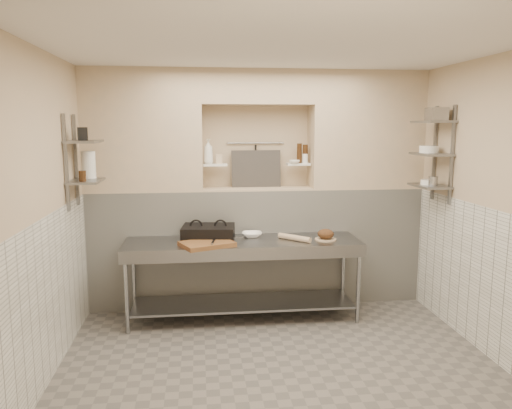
{
  "coord_description": "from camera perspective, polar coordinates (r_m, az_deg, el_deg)",
  "views": [
    {
      "loc": [
        -0.7,
        -4.17,
        2.16
      ],
      "look_at": [
        -0.11,
        0.9,
        1.35
      ],
      "focal_mm": 35.0,
      "sensor_mm": 36.0,
      "label": 1
    }
  ],
  "objects": [
    {
      "name": "backwall_lower",
      "position": [
        6.14,
        0.12,
        -4.75
      ],
      "size": [
        4.0,
        0.4,
        1.4
      ],
      "primitive_type": "cube",
      "color": "silver",
      "rests_on": "floor"
    },
    {
      "name": "wainscot_left",
      "position": [
        4.6,
        -22.9,
        -10.2
      ],
      "size": [
        0.02,
        3.9,
        1.4
      ],
      "primitive_type": "cube",
      "color": "silver",
      "rests_on": "floor"
    },
    {
      "name": "wall_shelf_right_lower",
      "position": [
        5.84,
        19.21,
        2.02
      ],
      "size": [
        0.3,
        0.5,
        0.02
      ],
      "primitive_type": "cube",
      "color": "slate",
      "rests_on": "wall_right"
    },
    {
      "name": "wall_front",
      "position": [
        2.4,
        10.8,
        -9.53
      ],
      "size": [
        4.0,
        0.1,
        2.8
      ],
      "primitive_type": "cube",
      "color": "tan",
      "rests_on": "ground"
    },
    {
      "name": "prep_table",
      "position": [
        5.58,
        -1.48,
        -6.76
      ],
      "size": [
        2.6,
        0.7,
        0.9
      ],
      "color": "gray",
      "rests_on": "floor"
    },
    {
      "name": "condiment_b",
      "position": [
        6.07,
        4.97,
        5.86
      ],
      "size": [
        0.06,
        0.06,
        0.24
      ],
      "primitive_type": "cylinder",
      "color": "black",
      "rests_on": "alcove_shelf_right"
    },
    {
      "name": "wall_back",
      "position": [
        6.26,
        -0.14,
        2.03
      ],
      "size": [
        4.0,
        0.1,
        2.8
      ],
      "primitive_type": "cube",
      "color": "tan",
      "rests_on": "ground"
    },
    {
      "name": "cutting_board",
      "position": [
        5.3,
        -5.62,
        -4.52
      ],
      "size": [
        0.63,
        0.55,
        0.05
      ],
      "primitive_type": "cube",
      "rotation": [
        0.0,
        0.0,
        0.41
      ],
      "color": "brown",
      "rests_on": "prep_table"
    },
    {
      "name": "wall_shelf_left_lower",
      "position": [
        5.37,
        -18.85,
        2.55
      ],
      "size": [
        0.3,
        0.5,
        0.02
      ],
      "primitive_type": "cube",
      "color": "slate",
      "rests_on": "wall_left"
    },
    {
      "name": "bowl_right",
      "position": [
        5.85,
        19.17,
        2.43
      ],
      "size": [
        0.18,
        0.18,
        0.05
      ],
      "primitive_type": "cylinder",
      "color": "white",
      "rests_on": "wall_shelf_right_lower"
    },
    {
      "name": "condiment_c",
      "position": [
        6.06,
        5.63,
        5.26
      ],
      "size": [
        0.06,
        0.06,
        0.11
      ],
      "primitive_type": "cylinder",
      "color": "white",
      "rests_on": "alcove_shelf_right"
    },
    {
      "name": "box_left_upper",
      "position": [
        5.3,
        -19.22,
        7.63
      ],
      "size": [
        0.12,
        0.12,
        0.13
      ],
      "primitive_type": "cube",
      "rotation": [
        0.0,
        0.0,
        0.28
      ],
      "color": "black",
      "rests_on": "wall_shelf_left_upper"
    },
    {
      "name": "panini_press",
      "position": [
        5.59,
        -5.46,
        -3.23
      ],
      "size": [
        0.61,
        0.48,
        0.16
      ],
      "rotation": [
        0.0,
        0.0,
        -0.11
      ],
      "color": "black",
      "rests_on": "prep_table"
    },
    {
      "name": "condiment_a",
      "position": [
        6.07,
        5.65,
        5.79
      ],
      "size": [
        0.06,
        0.06,
        0.22
      ],
      "primitive_type": "cylinder",
      "color": "black",
      "rests_on": "alcove_shelf_right"
    },
    {
      "name": "shelf_rail_right_b",
      "position": [
        5.7,
        21.5,
        5.27
      ],
      "size": [
        0.03,
        0.03,
        1.05
      ],
      "primitive_type": "cube",
      "color": "slate",
      "rests_on": "wall_right"
    },
    {
      "name": "shelf_rail_left_a",
      "position": [
        5.58,
        -19.88,
        4.78
      ],
      "size": [
        0.03,
        0.03,
        0.95
      ],
      "primitive_type": "cube",
      "color": "slate",
      "rests_on": "wall_left"
    },
    {
      "name": "jar_left",
      "position": [
        5.23,
        -19.22,
        3.09
      ],
      "size": [
        0.07,
        0.07,
        0.11
      ],
      "primitive_type": "cylinder",
      "color": "black",
      "rests_on": "wall_shelf_left_lower"
    },
    {
      "name": "bottle_soap",
      "position": [
        5.9,
        -5.49,
        6.03
      ],
      "size": [
        0.15,
        0.15,
        0.29
      ],
      "primitive_type": "imported",
      "rotation": [
        0.0,
        0.0,
        0.42
      ],
      "color": "white",
      "rests_on": "alcove_shelf_left"
    },
    {
      "name": "alcove_shelf_right",
      "position": [
        6.06,
        4.84,
        4.62
      ],
      "size": [
        0.28,
        0.16,
        0.02
      ],
      "primitive_type": "cube",
      "color": "white",
      "rests_on": "backwall_lower"
    },
    {
      "name": "wall_shelf_right_upper",
      "position": [
        5.8,
        19.57,
        8.9
      ],
      "size": [
        0.3,
        0.5,
        0.03
      ],
      "primitive_type": "cube",
      "color": "slate",
      "rests_on": "wall_right"
    },
    {
      "name": "bowl_alcove",
      "position": [
        5.99,
        4.4,
        4.9
      ],
      "size": [
        0.16,
        0.16,
        0.04
      ],
      "primitive_type": "imported",
      "rotation": [
        0.0,
        0.0,
        -0.25
      ],
      "color": "white",
      "rests_on": "alcove_shelf_right"
    },
    {
      "name": "shelf_rail_right_a",
      "position": [
        6.05,
        19.72,
        5.55
      ],
      "size": [
        0.03,
        0.03,
        1.05
      ],
      "primitive_type": "cube",
      "color": "slate",
      "rests_on": "wall_right"
    },
    {
      "name": "alcove_shelf_left",
      "position": [
        5.94,
        -4.68,
        4.54
      ],
      "size": [
        0.28,
        0.16,
        0.02
      ],
      "primitive_type": "cube",
      "color": "white",
      "rests_on": "backwall_lower"
    },
    {
      "name": "tongs",
      "position": [
        5.28,
        -4.89,
        -4.18
      ],
      "size": [
        0.06,
        0.27,
        0.03
      ],
      "primitive_type": "cylinder",
      "rotation": [
        1.57,
        0.0,
        -0.15
      ],
      "color": "gray",
      "rests_on": "cutting_board"
    },
    {
      "name": "bowl_right_mid",
      "position": [
        5.86,
        19.16,
        5.99
      ],
      "size": [
        0.21,
        0.21,
        0.08
      ],
      "primitive_type": "cylinder",
      "color": "white",
      "rests_on": "wall_shelf_right_mid"
    },
    {
      "name": "canister_right",
      "position": [
        5.77,
        19.57,
        2.55
      ],
      "size": [
        0.1,
        0.1,
        0.1
      ],
      "primitive_type": "cylinder",
      "color": "gray",
      "rests_on": "wall_shelf_right_lower"
    },
    {
      "name": "backwall_pillar_right",
      "position": [
        6.26,
        12.4,
        8.25
      ],
      "size": [
        1.35,
        0.4,
        1.4
      ],
      "primitive_type": "cube",
      "color": "tan",
      "rests_on": "backwall_lower"
    },
    {
      "name": "hanging_steel",
      "position": [
        6.12,
        -0.04,
        5.45
      ],
      "size": [
        0.02,
        0.02,
        0.3
      ],
      "primitive_type": "cylinder",
      "color": "black",
      "rests_on": "utensil_rail"
    },
    {
      "name": "ceiling",
      "position": [
        4.29,
        3.01,
        18.28
      ],
      "size": [
        4.0,
        3.9,
        0.1
      ],
      "primitive_type": "cube",
      "color": "silver",
      "rests_on": "ground"
    },
    {
      "name": "shelf_rail_left_b",
      "position": [
        5.19,
        -20.88,
        4.46
      ],
      "size": [
        0.03,
        0.03,
        0.95
      ],
      "primitive_type": "cube",
      "color": "slate",
      "rests_on": "wall_left"
    },
    {
      "name": "wall_shelf_left_upper",
      "position": [
        5.35,
        -19.07,
        6.81
      ],
      "size": [
        0.3,
        0.5,
        0.03
      ],
      "primitive_type": "cube",
      "color": "slate",
      "rests_on": "wall_left"
    },
    {
      "name": "jar_alcove",
      "position": [
        5.97,
        -4.26,
        5.22
      ],
      "size": [
        0.07,
        0.07,
        0.11
      ],
      "primitive_type": "cube",
      "color": "tan",
      "rests_on": "alcove_shelf_left"
    },
    {
      "name": "utensil_rail",
      "position": [
        6.13,
        -0.06,
        7.05
      ],
      "size": [
        0.7,
        0.02,
        0.02
      ],
      "primitive_type": "cylinder",
      "rotation": [
        0.0,
        1.57,
        0.0
      ],
      "color": "gray",
      "rests_on": "wall_back"
    },
    {
      "name": "knife_blade",
      "position": [
        5.45,
        -2.69,
        -3.85
      ],
      "size": [
        0.25,
        0.08,
        0.01
      ],
      "primitive_type": "cube",
      "rotation": [
        0.0,
        0.0,
        0.21
      ],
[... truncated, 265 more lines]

